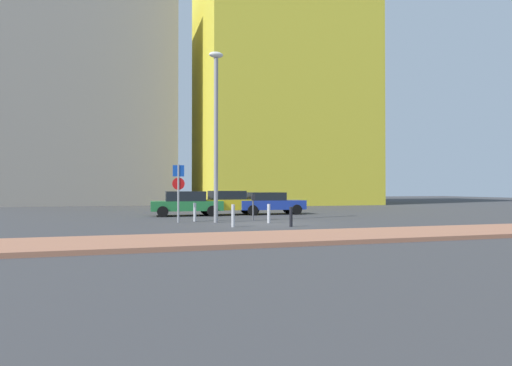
# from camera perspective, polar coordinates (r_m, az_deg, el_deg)

# --- Properties ---
(ground_plane) EXTENTS (120.00, 120.00, 0.00)m
(ground_plane) POSITION_cam_1_polar(r_m,az_deg,el_deg) (20.34, 1.71, -5.40)
(ground_plane) COLOR #38383A
(sidewalk_brick) EXTENTS (40.00, 3.35, 0.14)m
(sidewalk_brick) POSITION_cam_1_polar(r_m,az_deg,el_deg) (14.65, 9.26, -6.93)
(sidewalk_brick) COLOR #9E664C
(sidewalk_brick) RESTS_ON ground
(parked_car_green) EXTENTS (4.32, 2.09, 1.48)m
(parked_car_green) POSITION_cam_1_polar(r_m,az_deg,el_deg) (26.51, -9.17, -2.61)
(parked_car_green) COLOR #237238
(parked_car_green) RESTS_ON ground
(parked_car_yellow) EXTENTS (3.99, 2.06, 1.51)m
(parked_car_yellow) POSITION_cam_1_polar(r_m,az_deg,el_deg) (27.21, -3.62, -2.55)
(parked_car_yellow) COLOR gold
(parked_car_yellow) RESTS_ON ground
(parked_car_blue) EXTENTS (4.26, 2.00, 1.41)m
(parked_car_blue) POSITION_cam_1_polar(r_m,az_deg,el_deg) (27.79, 1.81, -2.61)
(parked_car_blue) COLOR #1E389E
(parked_car_blue) RESTS_ON ground
(parking_sign_post) EXTENTS (0.60, 0.10, 2.82)m
(parking_sign_post) POSITION_cam_1_polar(r_m,az_deg,el_deg) (21.40, -10.18, -0.40)
(parking_sign_post) COLOR gray
(parking_sign_post) RESTS_ON ground
(parking_meter) EXTENTS (0.18, 0.14, 1.34)m
(parking_meter) POSITION_cam_1_polar(r_m,az_deg,el_deg) (22.67, -0.39, -2.72)
(parking_meter) COLOR #4C4C51
(parking_meter) RESTS_ON ground
(street_lamp) EXTENTS (0.70, 0.36, 8.34)m
(street_lamp) POSITION_cam_1_polar(r_m,az_deg,el_deg) (21.37, -5.29, 7.77)
(street_lamp) COLOR gray
(street_lamp) RESTS_ON ground
(traffic_bollard_near) EXTENTS (0.14, 0.14, 0.93)m
(traffic_bollard_near) POSITION_cam_1_polar(r_m,az_deg,el_deg) (21.94, -8.06, -3.83)
(traffic_bollard_near) COLOR #B7B7BC
(traffic_bollard_near) RESTS_ON ground
(traffic_bollard_mid) EXTENTS (0.15, 0.15, 0.97)m
(traffic_bollard_mid) POSITION_cam_1_polar(r_m,az_deg,el_deg) (18.61, -3.03, -4.33)
(traffic_bollard_mid) COLOR #B7B7BC
(traffic_bollard_mid) RESTS_ON ground
(traffic_bollard_far) EXTENTS (0.14, 0.14, 0.85)m
(traffic_bollard_far) POSITION_cam_1_polar(r_m,az_deg,el_deg) (18.82, 4.63, -4.47)
(traffic_bollard_far) COLOR black
(traffic_bollard_far) RESTS_ON ground
(traffic_bollard_edge) EXTENTS (0.15, 0.15, 0.91)m
(traffic_bollard_edge) POSITION_cam_1_polar(r_m,az_deg,el_deg) (20.76, 1.70, -4.05)
(traffic_bollard_edge) COLOR #B7B7BC
(traffic_bollard_edge) RESTS_ON ground
(building_colorful_midrise) EXTENTS (17.41, 14.09, 26.09)m
(building_colorful_midrise) POSITION_cam_1_polar(r_m,az_deg,el_deg) (48.93, 3.16, 12.73)
(building_colorful_midrise) COLOR gold
(building_colorful_midrise) RESTS_ON ground
(building_under_construction) EXTENTS (15.82, 13.89, 21.72)m
(building_under_construction) POSITION_cam_1_polar(r_m,az_deg,el_deg) (51.01, -20.07, 9.71)
(building_under_construction) COLOR gray
(building_under_construction) RESTS_ON ground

